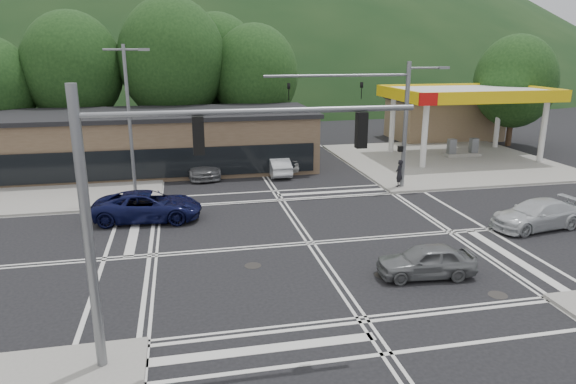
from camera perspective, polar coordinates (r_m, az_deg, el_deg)
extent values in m
plane|color=black|center=(24.13, 2.50, -5.69)|extent=(120.00, 120.00, 0.00)
cube|color=gray|center=(43.03, 17.10, 3.37)|extent=(16.00, 16.00, 0.15)
cube|color=gray|center=(38.90, -25.47, 1.24)|extent=(16.00, 16.00, 0.15)
cylinder|color=silver|center=(39.46, 14.93, 6.05)|extent=(0.44, 0.44, 5.00)
cylinder|color=silver|center=(44.83, 11.51, 7.38)|extent=(0.44, 0.44, 5.00)
cylinder|color=silver|center=(44.84, 26.50, 6.04)|extent=(0.44, 0.44, 5.00)
cylinder|color=silver|center=(49.63, 22.28, 7.32)|extent=(0.44, 0.44, 5.00)
cube|color=silver|center=(44.14, 19.35, 10.36)|extent=(12.00, 8.00, 0.60)
cube|color=yellow|center=(40.78, 22.23, 9.69)|extent=(12.20, 0.25, 0.90)
cube|color=yellow|center=(47.61, 16.86, 10.90)|extent=(12.20, 0.25, 0.90)
cube|color=yellow|center=(41.39, 12.08, 10.58)|extent=(0.25, 8.20, 0.90)
cube|color=yellow|center=(47.50, 25.66, 10.03)|extent=(0.25, 8.20, 0.90)
cube|color=red|center=(37.87, 15.32, 9.91)|extent=(1.40, 0.12, 0.90)
cube|color=gray|center=(44.83, 18.76, 3.93)|extent=(3.00, 1.00, 0.30)
cube|color=slate|center=(44.20, 17.72, 4.79)|extent=(0.60, 0.50, 1.30)
cube|color=slate|center=(45.22, 19.94, 4.83)|extent=(0.60, 0.50, 1.30)
cube|color=#846B4F|center=(53.75, 16.88, 7.74)|extent=(10.00, 6.00, 3.80)
cube|color=brown|center=(39.40, -15.20, 5.27)|extent=(24.00, 8.00, 4.00)
ellipsoid|color=black|center=(112.22, -9.15, 11.12)|extent=(252.00, 126.00, 140.00)
cylinder|color=#382619|center=(46.92, -22.19, 6.80)|extent=(0.50, 0.50, 4.84)
ellipsoid|color=black|center=(46.51, -22.81, 12.55)|extent=(8.00, 8.00, 9.20)
cylinder|color=#382619|center=(46.15, -12.34, 7.74)|extent=(0.50, 0.50, 5.28)
ellipsoid|color=black|center=(45.74, -12.73, 14.15)|extent=(9.00, 9.00, 10.35)
cylinder|color=#382619|center=(46.68, -3.62, 7.62)|extent=(0.50, 0.50, 4.40)
ellipsoid|color=black|center=(46.26, -3.71, 12.90)|extent=(7.60, 7.60, 8.74)
cylinder|color=#382619|center=(50.27, -7.72, 8.35)|extent=(0.50, 0.50, 4.84)
ellipsoid|color=black|center=(49.89, -7.92, 13.74)|extent=(8.40, 8.40, 9.66)
cylinder|color=#382619|center=(51.64, 23.46, 6.90)|extent=(0.50, 0.50, 3.96)
ellipsoid|color=black|center=(51.27, 23.94, 11.16)|extent=(7.20, 7.20, 8.28)
cylinder|color=slate|center=(31.16, -17.16, 7.12)|extent=(0.20, 0.20, 9.00)
cylinder|color=slate|center=(30.86, -17.81, 14.84)|extent=(2.20, 0.12, 0.12)
cube|color=slate|center=(30.78, -15.71, 15.00)|extent=(0.60, 0.25, 0.15)
cylinder|color=slate|center=(33.33, 12.90, 7.08)|extent=(0.28, 0.28, 8.00)
cylinder|color=slate|center=(31.39, 5.58, 12.76)|extent=(9.00, 0.16, 0.16)
imported|color=black|center=(31.93, 8.16, 11.11)|extent=(0.16, 0.20, 1.00)
imported|color=black|center=(30.70, 0.08, 11.08)|extent=(0.16, 0.20, 1.00)
cylinder|color=slate|center=(33.52, 15.20, 13.17)|extent=(2.40, 0.12, 0.12)
cube|color=slate|center=(34.03, 16.89, 13.08)|extent=(0.70, 0.30, 0.15)
cube|color=black|center=(33.46, 12.36, 4.71)|extent=(0.25, 0.30, 0.35)
cylinder|color=slate|center=(14.59, -21.32, -4.70)|extent=(0.28, 0.28, 8.00)
cylinder|color=slate|center=(13.76, -3.73, 8.93)|extent=(9.00, 0.16, 0.16)
cube|color=black|center=(13.72, -9.93, 6.17)|extent=(0.30, 0.25, 1.00)
cube|color=black|center=(14.57, 8.15, 6.81)|extent=(0.30, 0.25, 1.00)
imported|color=#0D1039|center=(27.98, -15.28, -1.51)|extent=(5.80, 3.13, 1.54)
imported|color=slate|center=(21.26, 15.08, -7.38)|extent=(4.02, 1.92, 1.33)
imported|color=silver|center=(28.74, 25.93, -2.26)|extent=(5.12, 2.64, 1.42)
imported|color=silver|center=(36.77, -1.18, 2.97)|extent=(1.46, 4.03, 1.32)
imported|color=silver|center=(38.43, -0.12, 3.68)|extent=(2.46, 4.64, 1.50)
imported|color=slate|center=(36.97, -9.75, 2.97)|extent=(2.81, 5.47, 1.52)
imported|color=black|center=(33.72, 12.24, 2.05)|extent=(0.75, 0.74, 1.74)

